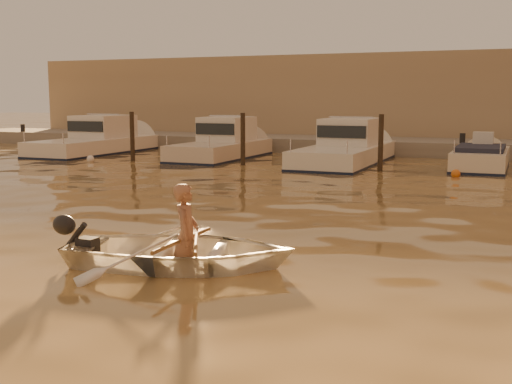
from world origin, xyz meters
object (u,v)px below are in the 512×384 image
at_px(moored_boat_3, 481,163).
at_px(waterfront_building, 437,101).
at_px(moored_boat_2, 346,148).
at_px(dinghy, 180,251).
at_px(moored_boat_0, 95,140).
at_px(moored_boat_1, 221,144).
at_px(person, 186,235).

relative_size(moored_boat_3, waterfront_building, 0.12).
distance_m(moored_boat_2, waterfront_building, 11.33).
distance_m(dinghy, waterfront_building, 27.34).
xyz_separation_m(moored_boat_0, moored_boat_1, (6.54, 0.00, 0.00)).
distance_m(moored_boat_3, waterfront_building, 11.61).
relative_size(dinghy, moored_boat_0, 0.44).
xyz_separation_m(dinghy, moored_boat_3, (3.32, 16.25, -0.02)).
height_order(person, moored_boat_0, moored_boat_0).
distance_m(person, moored_boat_0, 21.32).
bearing_deg(moored_boat_2, moored_boat_1, 180.00).
height_order(moored_boat_1, waterfront_building, waterfront_building).
height_order(dinghy, moored_boat_1, moored_boat_1).
xyz_separation_m(dinghy, moored_boat_2, (-1.73, 16.25, 0.38)).
distance_m(dinghy, moored_boat_1, 17.78).
height_order(moored_boat_3, waterfront_building, waterfront_building).
xyz_separation_m(dinghy, person, (0.10, 0.03, 0.25)).
bearing_deg(moored_boat_1, dinghy, -66.11).
relative_size(moored_boat_0, moored_boat_1, 1.16).
bearing_deg(moored_boat_0, dinghy, -49.79).
distance_m(moored_boat_2, moored_boat_3, 5.07).
xyz_separation_m(moored_boat_1, moored_boat_2, (5.47, 0.00, 0.00)).
height_order(moored_boat_2, waterfront_building, waterfront_building).
distance_m(moored_boat_1, moored_boat_2, 5.47).
xyz_separation_m(person, moored_boat_1, (-7.29, 16.22, 0.13)).
distance_m(moored_boat_1, waterfront_building, 13.43).
bearing_deg(moored_boat_2, dinghy, -83.92).
xyz_separation_m(moored_boat_1, moored_boat_3, (10.52, 0.00, -0.40)).
relative_size(person, moored_boat_2, 0.19).
height_order(person, moored_boat_3, person).
bearing_deg(moored_boat_3, moored_boat_1, 180.00).
bearing_deg(person, waterfront_building, -15.76).
height_order(moored_boat_0, moored_boat_3, moored_boat_0).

